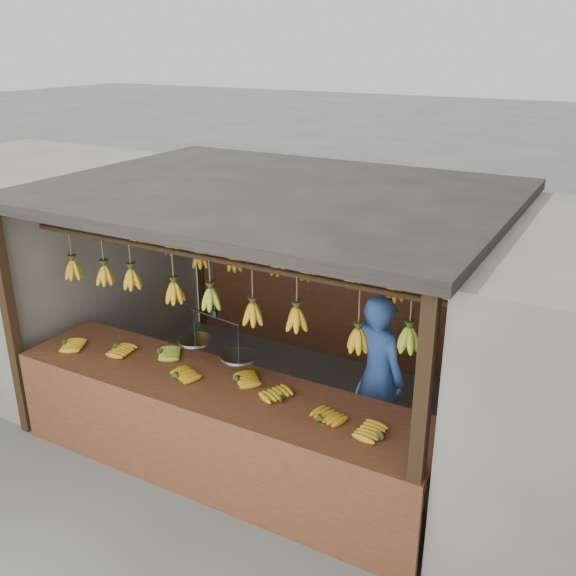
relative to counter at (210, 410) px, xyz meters
The scene contains 8 objects.
ground 1.43m from the counter, 94.12° to the left, with size 80.00×80.00×0.00m, color #5B5B57.
stall 2.01m from the counter, 93.26° to the left, with size 4.30×3.30×2.40m.
neighbor_left 3.92m from the counter, 161.45° to the left, with size 3.00×3.00×2.30m, color slate.
counter is the anchor object (origin of this frame).
hanging_bananas 1.54m from the counter, 93.93° to the left, with size 3.57×2.21×0.39m.
balance_scale 0.56m from the counter, 106.87° to the left, with size 0.81×0.38×0.83m.
vendor 1.57m from the counter, 46.14° to the left, with size 0.58×0.38×1.60m, color #3359A5.
bag_bundles 3.19m from the counter, 54.43° to the left, with size 0.08×0.26×1.24m.
Camera 1 is at (2.99, -5.04, 3.68)m, focal length 40.00 mm.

